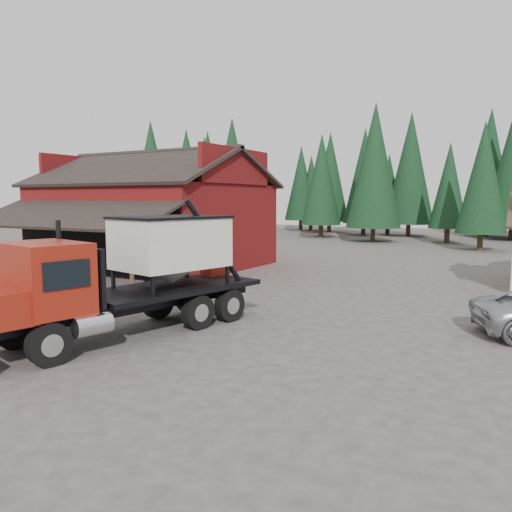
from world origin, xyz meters
The scene contains 7 objects.
ground centered at (0.00, 0.00, 0.00)m, with size 120.00×120.00×0.00m, color #423934.
red_barn centered at (-11.00, 9.90, 2.69)m, with size 12.80×13.63×7.18m.
conifer_backdrop centered at (0.00, 42.00, 0.00)m, with size 76.00×16.00×16.00m, color black, non-canonical shape.
near_pine_a centered at (-22.00, 28.00, 6.39)m, with size 4.40×4.40×11.40m.
near_pine_b centered at (6.00, 30.00, 5.89)m, with size 3.96×3.96×10.40m.
near_pine_d centered at (-4.00, 34.00, 7.39)m, with size 5.28×5.28×13.40m.
feed_truck centered at (-0.91, -2.97, 1.95)m, with size 4.53×9.54×4.16m.
Camera 1 is at (9.74, -14.20, 4.13)m, focal length 35.00 mm.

